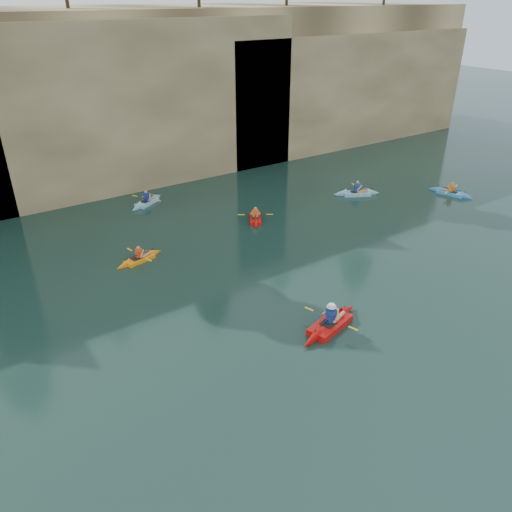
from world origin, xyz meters
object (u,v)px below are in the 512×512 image
main_kayaker (330,324)px  kayaker_red_far (255,218)px  kayaker_orange (139,259)px  kayaker_ltblue_near (357,193)px

main_kayaker → kayaker_red_far: size_ratio=1.37×
main_kayaker → kayaker_orange: size_ratio=1.36×
main_kayaker → kayaker_ltblue_near: bearing=26.2°
kayaker_ltblue_near → main_kayaker: bearing=-109.3°
kayaker_orange → kayaker_ltblue_near: bearing=-10.7°
kayaker_orange → kayaker_ltblue_near: (16.19, 0.74, 0.03)m
main_kayaker → kayaker_orange: bearing=97.6°
kayaker_orange → kayaker_red_far: 8.03m
kayaker_orange → kayaker_ltblue_near: 16.20m
main_kayaker → kayaker_ltblue_near: size_ratio=1.21×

